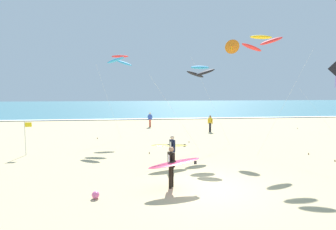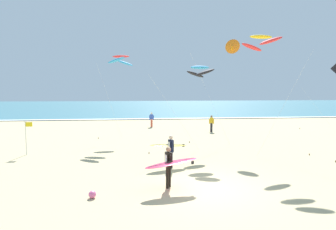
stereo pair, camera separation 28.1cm
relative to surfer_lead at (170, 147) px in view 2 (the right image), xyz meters
name	(u,v)px [view 2 (the right image)]	position (x,y,z in m)	size (l,w,h in m)	color
ground_plane	(205,188)	(1.13, -3.07, -1.05)	(160.00, 160.00, 0.00)	tan
ocean_water	(152,106)	(1.13, 52.64, -1.01)	(160.00, 60.00, 0.08)	teal
shoreline_foam	(160,119)	(1.13, 22.94, -0.96)	(160.00, 1.02, 0.01)	white
surfer_lead	(170,147)	(0.00, 0.00, 0.00)	(2.12, 1.15, 1.71)	black
surfer_trailing	(170,164)	(-0.31, -3.06, 0.00)	(2.27, 1.17, 1.71)	black
kite_delta_amber_far	(232,47)	(4.82, 4.69, 5.92)	(3.16, 2.05, 7.51)	orange
kite_arc_golden_high	(261,42)	(5.41, 1.47, 5.71)	(4.25, 2.71, 7.14)	red
kite_arc_scarlet_low	(121,60)	(-3.03, 8.24, 5.33)	(3.00, 2.93, 6.76)	#2D99DB
kite_arc_cobalt_distant	(200,71)	(2.29, 3.39, 4.14)	(4.05, 2.67, 5.54)	black
bystander_blue_top	(152,119)	(-0.35, 15.38, -0.23)	(0.50, 0.22, 1.59)	#D8593F
bystander_yellow_top	(211,123)	(5.24, 11.36, -0.23)	(0.41, 0.34, 1.59)	black
lifeguard_flag	(27,135)	(-8.51, 3.55, 0.22)	(0.45, 0.05, 2.10)	silver
beach_ball	(92,194)	(-3.29, -3.69, -0.91)	(0.28, 0.28, 0.28)	pink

